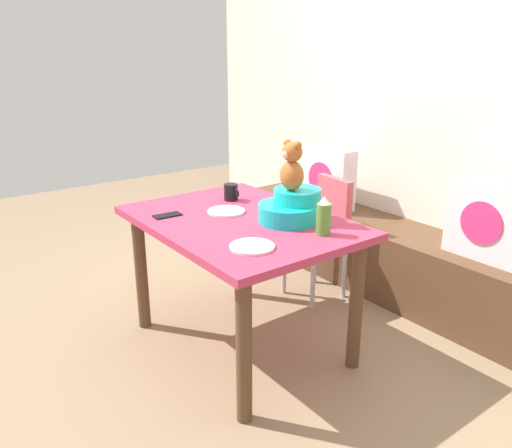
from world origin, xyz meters
name	(u,v)px	position (x,y,z in m)	size (l,w,h in m)	color
ground_plane	(242,344)	(0.00, 0.00, 0.00)	(8.00, 8.00, 0.00)	#8C7256
back_wall	(425,93)	(0.00, 1.46, 1.30)	(4.40, 0.10, 2.60)	silver
window_bench	(384,257)	(0.00, 1.19, 0.23)	(2.60, 0.44, 0.46)	brown
pillow_floral_left	(327,177)	(-0.55, 1.16, 0.68)	(0.44, 0.15, 0.44)	silver
pillow_floral_right	(488,221)	(0.69, 1.16, 0.68)	(0.44, 0.15, 0.44)	silver
dining_table	(241,239)	(0.00, 0.00, 0.63)	(1.20, 0.87, 0.74)	#B73351
highchair	(318,221)	(-0.21, 0.75, 0.52)	(0.35, 0.48, 0.79)	#D84C59
infant_seat_teal	(291,207)	(0.18, 0.18, 0.81)	(0.30, 0.33, 0.16)	#13C0BB
teddy_bear	(292,167)	(0.18, 0.18, 1.02)	(0.13, 0.12, 0.25)	#AF622B
ketchup_bottle	(324,217)	(0.43, 0.18, 0.83)	(0.07, 0.07, 0.18)	#4C8C33
coffee_mug	(231,192)	(-0.31, 0.15, 0.79)	(0.12, 0.08, 0.09)	black
dinner_plate_near	(227,211)	(-0.13, 0.00, 0.75)	(0.20, 0.20, 0.01)	white
dinner_plate_far	(252,247)	(0.37, -0.20, 0.75)	(0.20, 0.20, 0.01)	white
cell_phone	(167,215)	(-0.26, -0.28, 0.74)	(0.07, 0.14, 0.01)	black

